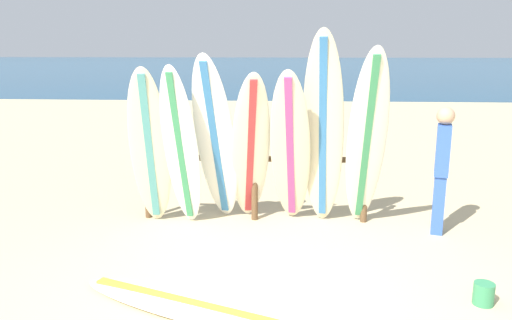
{
  "coord_description": "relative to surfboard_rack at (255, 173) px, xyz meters",
  "views": [
    {
      "loc": [
        0.08,
        -4.18,
        2.39
      ],
      "look_at": [
        -0.36,
        2.85,
        0.79
      ],
      "focal_mm": 35.55,
      "sensor_mm": 36.0,
      "label": 1
    }
  ],
  "objects": [
    {
      "name": "surfboard_leaning_left",
      "position": [
        -0.93,
        -0.4,
        0.41
      ],
      "size": [
        0.57,
        0.75,
        2.18
      ],
      "color": "white",
      "rests_on": "ground"
    },
    {
      "name": "surfboard_leaning_center",
      "position": [
        -0.04,
        -0.26,
        0.38
      ],
      "size": [
        0.66,
        1.09,
        2.1
      ],
      "color": "silver",
      "rests_on": "ground"
    },
    {
      "name": "surfboard_lying_on_sand",
      "position": [
        -0.25,
        -2.57,
        -0.64
      ],
      "size": [
        2.79,
        1.53,
        0.08
      ],
      "color": "white",
      "rests_on": "ground"
    },
    {
      "name": "surfboard_leaning_right",
      "position": [
        0.9,
        -0.28,
        0.63
      ],
      "size": [
        0.64,
        0.87,
        2.6
      ],
      "color": "beige",
      "rests_on": "ground"
    },
    {
      "name": "small_boat_offshore",
      "position": [
        -6.39,
        33.63,
        -0.42
      ],
      "size": [
        1.09,
        2.5,
        0.71
      ],
      "color": "#333842",
      "rests_on": "ocean_water"
    },
    {
      "name": "surfboard_leaning_center_right",
      "position": [
        0.48,
        -0.31,
        0.39
      ],
      "size": [
        0.61,
        1.04,
        2.13
      ],
      "color": "beige",
      "rests_on": "ground"
    },
    {
      "name": "ground_plane",
      "position": [
        0.36,
        -2.55,
        -0.67
      ],
      "size": [
        120.0,
        120.0,
        0.0
      ],
      "primitive_type": "plane",
      "color": "#D3BC8C"
    },
    {
      "name": "ocean_water",
      "position": [
        0.36,
        55.45,
        -0.67
      ],
      "size": [
        120.0,
        80.0,
        0.01
      ],
      "primitive_type": "cube",
      "color": "navy",
      "rests_on": "ground"
    },
    {
      "name": "surfboard_leaning_far_right",
      "position": [
        1.43,
        -0.42,
        0.53
      ],
      "size": [
        0.5,
        1.08,
        2.4
      ],
      "color": "white",
      "rests_on": "ground"
    },
    {
      "name": "sand_bucket",
      "position": [
        2.3,
        -2.25,
        -0.57
      ],
      "size": [
        0.19,
        0.19,
        0.21
      ],
      "primitive_type": "cylinder",
      "color": "#388C59",
      "rests_on": "ground"
    },
    {
      "name": "surfboard_leaning_far_left",
      "position": [
        -1.35,
        -0.36,
        0.4
      ],
      "size": [
        0.57,
        0.67,
        2.15
      ],
      "color": "beige",
      "rests_on": "ground"
    },
    {
      "name": "surfboard_leaning_center_left",
      "position": [
        -0.49,
        -0.27,
        0.48
      ],
      "size": [
        0.68,
        1.03,
        2.32
      ],
      "color": "white",
      "rests_on": "ground"
    },
    {
      "name": "beachgoer_standing",
      "position": [
        2.4,
        -0.37,
        0.23
      ],
      "size": [
        0.23,
        0.3,
        1.64
      ],
      "color": "#3359B2",
      "rests_on": "ground"
    },
    {
      "name": "surfboard_rack",
      "position": [
        0.0,
        0.0,
        0.0
      ],
      "size": [
        3.12,
        0.09,
        1.02
      ],
      "color": "brown",
      "rests_on": "ground"
    }
  ]
}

